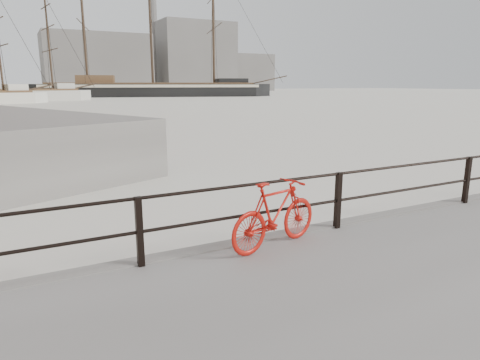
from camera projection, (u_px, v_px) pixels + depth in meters
name	position (u px, v px, depth m)	size (l,w,h in m)	color
ground	(330.00, 243.00, 7.79)	(400.00, 400.00, 0.00)	white
guardrail	(338.00, 201.00, 7.47)	(28.00, 0.10, 1.00)	black
bicycle	(275.00, 214.00, 6.59)	(1.78, 0.27, 1.07)	red
barque_black	(154.00, 97.00, 94.73)	(60.05, 19.65, 33.98)	black
schooner_mid	(16.00, 101.00, 69.77)	(26.04, 11.02, 18.99)	beige
industrial_west	(97.00, 64.00, 135.82)	(32.00, 18.00, 18.00)	gray
industrial_mid	(194.00, 58.00, 155.31)	(26.00, 20.00, 24.00)	gray
industrial_east	(243.00, 73.00, 171.13)	(20.00, 16.00, 14.00)	gray
smokestack	(154.00, 28.00, 151.54)	(2.80, 2.80, 44.00)	gray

